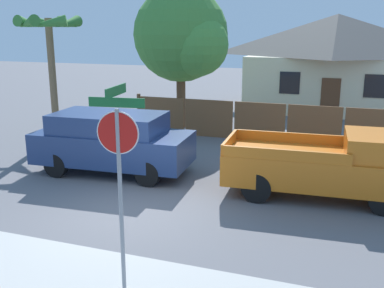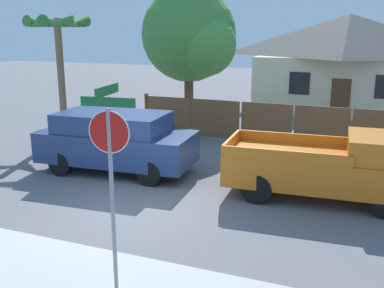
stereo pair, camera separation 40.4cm
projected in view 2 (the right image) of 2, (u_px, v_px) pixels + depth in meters
name	position (u px, v px, depth m)	size (l,w,h in m)	color
ground_plane	(132.00, 210.00, 11.09)	(80.00, 80.00, 0.00)	slate
sidewalk_strip	(31.00, 285.00, 7.85)	(36.00, 3.20, 0.01)	#B2B2AD
wooden_fence	(321.00, 127.00, 16.86)	(14.81, 0.12, 1.63)	brown
house	(346.00, 61.00, 23.77)	(9.56, 5.95, 5.07)	beige
oak_tree	(192.00, 37.00, 19.22)	(4.27, 4.07, 6.11)	brown
palm_tree	(58.00, 34.00, 17.62)	(2.41, 2.60, 4.84)	brown
red_suv	(116.00, 140.00, 13.83)	(4.86, 2.31, 1.86)	navy
orange_pickup	(331.00, 166.00, 11.61)	(5.08, 2.30, 1.78)	orange
stop_sign	(110.00, 156.00, 7.15)	(0.90, 0.81, 3.51)	gray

